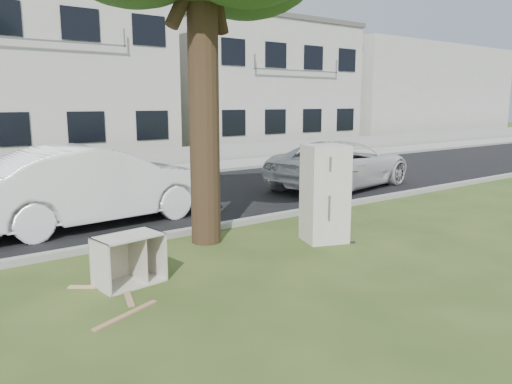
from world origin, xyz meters
TOP-DOWN VIEW (x-y plane):
  - ground at (0.00, 0.00)m, footprint 120.00×120.00m
  - road at (0.00, 6.00)m, footprint 120.00×7.00m
  - kerb_near at (0.00, 2.45)m, footprint 120.00×0.18m
  - kerb_far at (0.00, 9.55)m, footprint 120.00×0.18m
  - sidewalk at (0.00, 11.00)m, footprint 120.00×2.80m
  - low_wall at (0.00, 12.60)m, footprint 120.00×0.15m
  - townhouse_center at (0.00, 17.50)m, footprint 11.22×8.16m
  - townhouse_right at (12.00, 17.50)m, footprint 10.20×8.16m
  - filler_right at (26.00, 18.00)m, footprint 16.00×9.00m
  - fridge at (1.39, 0.55)m, footprint 0.93×0.90m
  - cabinet at (-2.40, 0.60)m, footprint 0.97×0.68m
  - plank_a at (-2.87, -0.40)m, footprint 0.96×0.44m
  - plank_b at (-2.79, 0.68)m, footprint 0.78×0.62m
  - plank_c at (-2.61, 0.18)m, footprint 0.30×0.77m
  - car_center at (-1.50, 4.43)m, footprint 5.14×2.07m
  - car_right at (6.00, 4.47)m, footprint 5.42×3.22m

SIDE VIEW (x-z plane):
  - ground at x=0.00m, z-range 0.00..0.00m
  - kerb_near at x=0.00m, z-range -0.06..0.06m
  - kerb_far at x=0.00m, z-range -0.06..0.06m
  - road at x=0.00m, z-range 0.00..0.01m
  - sidewalk at x=0.00m, z-range 0.00..0.01m
  - plank_a at x=-2.87m, z-range 0.00..0.02m
  - plank_c at x=-2.61m, z-range 0.00..0.02m
  - plank_b at x=-2.79m, z-range 0.00..0.02m
  - low_wall at x=0.00m, z-range 0.00..0.70m
  - cabinet at x=-2.40m, z-range 0.00..0.71m
  - car_right at x=6.00m, z-range 0.00..1.41m
  - car_center at x=-1.50m, z-range 0.00..1.66m
  - fridge at x=1.39m, z-range 0.00..1.78m
  - filler_right at x=26.00m, z-range 0.00..6.40m
  - townhouse_right at x=12.00m, z-range 0.00..6.84m
  - townhouse_center at x=0.00m, z-range 0.00..7.44m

